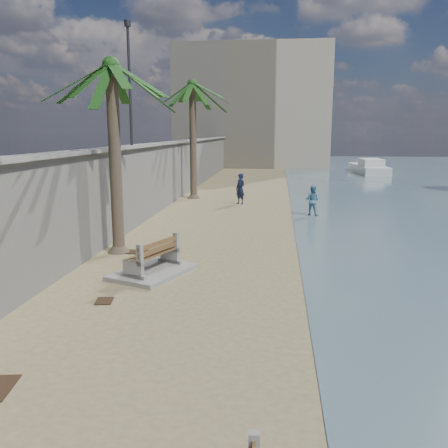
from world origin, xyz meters
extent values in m
plane|color=#907F58|center=(0.00, 0.00, 0.00)|extent=(140.00, 140.00, 0.00)
cube|color=gray|center=(-5.20, 20.00, 1.75)|extent=(0.45, 70.00, 3.50)
cube|color=gray|center=(-5.20, 20.00, 3.55)|extent=(0.80, 70.00, 0.12)
cube|color=#B7AA93|center=(-2.00, 52.00, 7.00)|extent=(18.00, 12.00, 14.00)
cube|color=gray|center=(-2.43, 5.05, 0.07)|extent=(2.48, 2.92, 0.13)
cylinder|color=brown|center=(-4.30, 7.50, 3.17)|extent=(0.42, 0.42, 6.35)
cylinder|color=brown|center=(-4.09, 21.40, 3.53)|extent=(0.44, 0.44, 7.07)
cylinder|color=#2D2D33|center=(-5.10, 12.00, 6.11)|extent=(0.12, 0.12, 5.00)
cylinder|color=#2D2D33|center=(-5.10, 12.00, 8.61)|extent=(0.28, 0.28, 0.25)
imported|color=#141B39|center=(-0.93, 19.31, 1.03)|extent=(0.90, 0.86, 2.06)
imported|color=#528CAB|center=(3.00, 15.91, 0.85)|extent=(0.99, 0.88, 1.69)
cube|color=#382616|center=(-3.69, 7.53, 0.01)|extent=(0.76, 0.62, 0.03)
cube|color=#382616|center=(-3.05, 2.65, 0.01)|extent=(0.50, 0.58, 0.03)
camera|label=1|loc=(1.24, -8.27, 4.21)|focal=38.00mm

